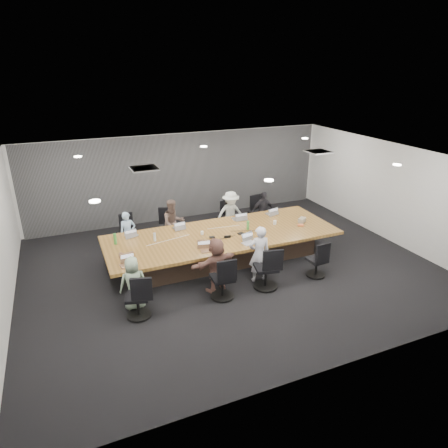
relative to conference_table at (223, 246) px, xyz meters
name	(u,v)px	position (x,y,z in m)	size (l,w,h in m)	color
floor	(230,268)	(0.00, -0.50, -0.40)	(10.00, 8.00, 0.00)	black
ceiling	(231,159)	(0.00, -0.50, 2.40)	(10.00, 8.00, 0.00)	white
wall_back	(181,176)	(0.00, 3.50, 1.00)	(10.00, 2.80, 0.00)	silver
wall_front	(333,300)	(0.00, -4.50, 1.00)	(10.00, 2.80, 0.00)	silver
wall_right	(390,192)	(5.00, -0.50, 1.00)	(8.00, 2.80, 0.00)	silver
curtain	(182,177)	(0.00, 3.42, 1.00)	(9.80, 0.04, 2.80)	#535356
conference_table	(223,246)	(0.00, 0.00, 0.00)	(6.00, 2.20, 0.74)	#412F24
chair_0	(126,236)	(-2.20, 1.70, -0.04)	(0.49, 0.49, 0.72)	black
chair_1	(170,229)	(-0.93, 1.70, -0.03)	(0.50, 0.50, 0.74)	black
chair_2	(226,220)	(0.83, 1.70, -0.03)	(0.50, 0.50, 0.73)	black
chair_3	(257,215)	(1.90, 1.70, -0.01)	(0.53, 0.53, 0.78)	black
chair_4	(138,300)	(-2.58, -1.70, -0.01)	(0.53, 0.53, 0.79)	black
chair_5	(222,281)	(-0.72, -1.70, 0.01)	(0.55, 0.55, 0.82)	black
chair_6	(266,271)	(0.37, -1.70, 0.03)	(0.58, 0.58, 0.86)	black
chair_7	(317,263)	(1.76, -1.70, -0.04)	(0.49, 0.49, 0.72)	black
person_0	(128,233)	(-2.20, 1.35, 0.19)	(0.43, 0.28, 1.18)	#A6C9EA
laptop_0	(131,235)	(-2.20, 0.80, 0.35)	(0.31, 0.22, 0.02)	#B2B2B7
person_1	(173,223)	(-0.93, 1.35, 0.28)	(0.66, 0.52, 1.37)	brown
laptop_1	(179,228)	(-0.93, 0.80, 0.35)	(0.31, 0.21, 0.02)	#B2B2B7
person_2	(231,214)	(0.83, 1.35, 0.29)	(0.90, 0.52, 1.39)	beige
laptop_2	(238,219)	(0.83, 0.80, 0.35)	(0.36, 0.24, 0.02)	#B2B2B7
person_3	(263,211)	(1.90, 1.35, 0.23)	(0.74, 0.31, 1.26)	black
laptop_3	(272,213)	(1.90, 0.80, 0.35)	(0.34, 0.23, 0.02)	#B2B2B7
person_4	(133,283)	(-2.58, -1.35, 0.19)	(0.58, 0.38, 1.18)	#8DA689
laptop_4	(128,265)	(-2.58, -0.80, 0.35)	(0.32, 0.22, 0.02)	#8C6647
person_5	(216,265)	(-0.72, -1.35, 0.24)	(1.19, 0.38, 1.28)	brown
laptop_5	(208,251)	(-0.72, -0.80, 0.35)	(0.32, 0.22, 0.02)	#8C6647
person_6	(259,254)	(0.37, -1.35, 0.30)	(0.51, 0.33, 1.40)	silver
laptop_6	(249,243)	(0.37, -0.80, 0.35)	(0.32, 0.22, 0.02)	#B2B2B7
bottle_green_left	(115,239)	(-2.65, 0.43, 0.47)	(0.08, 0.08, 0.27)	green
bottle_green_right	(248,225)	(0.72, -0.01, 0.46)	(0.07, 0.07, 0.25)	green
bottle_clear	(155,237)	(-1.72, 0.24, 0.45)	(0.06, 0.06, 0.21)	silver
cup_white_far	(202,233)	(-0.51, 0.15, 0.39)	(0.08, 0.08, 0.09)	white
cup_white_near	(275,222)	(1.57, 0.05, 0.39)	(0.08, 0.08, 0.10)	white
mug_brown	(121,255)	(-2.65, -0.35, 0.39)	(0.09, 0.09, 0.11)	brown
mic_left	(212,237)	(-0.34, -0.13, 0.35)	(0.14, 0.09, 0.03)	black
mic_right	(241,233)	(0.43, -0.20, 0.35)	(0.15, 0.10, 0.03)	black
stapler	(227,237)	(0.01, -0.28, 0.37)	(0.17, 0.04, 0.06)	black
canvas_bag	(302,220)	(2.34, -0.12, 0.40)	(0.24, 0.15, 0.13)	tan
snack_packet	(300,225)	(2.16, -0.32, 0.36)	(0.16, 0.11, 0.04)	#D16432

